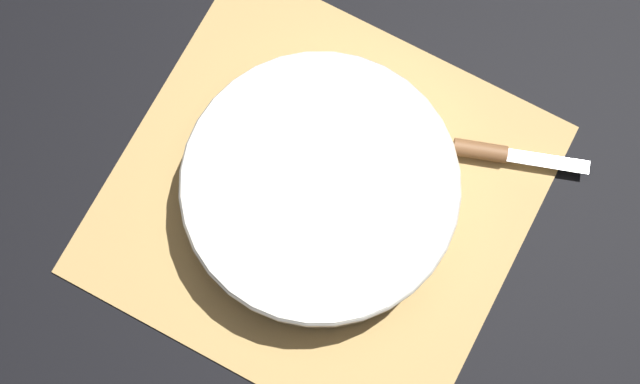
# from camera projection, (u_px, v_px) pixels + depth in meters

# --- Properties ---
(ground_plane) EXTENTS (6.00, 6.00, 0.00)m
(ground_plane) POSITION_uv_depth(u_px,v_px,m) (320.00, 199.00, 0.92)
(ground_plane) COLOR black
(bamboo_mat_center) EXTENTS (0.41, 0.39, 0.01)m
(bamboo_mat_center) POSITION_uv_depth(u_px,v_px,m) (320.00, 198.00, 0.91)
(bamboo_mat_center) COLOR #A8844C
(bamboo_mat_center) RESTS_ON ground_plane
(fruit_salad_bowl) EXTENTS (0.27, 0.27, 0.07)m
(fruit_salad_bowl) POSITION_uv_depth(u_px,v_px,m) (320.00, 190.00, 0.88)
(fruit_salad_bowl) COLOR silver
(fruit_salad_bowl) RESTS_ON bamboo_mat_center
(paring_knife) EXTENTS (0.14, 0.06, 0.02)m
(paring_knife) POSITION_uv_depth(u_px,v_px,m) (487.00, 152.00, 0.91)
(paring_knife) COLOR silver
(paring_knife) RESTS_ON bamboo_mat_center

